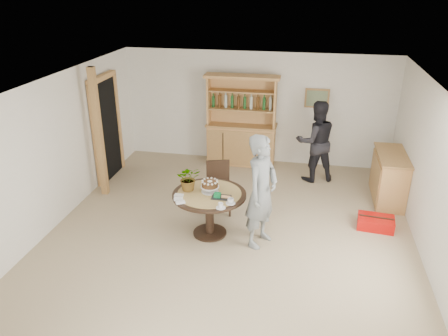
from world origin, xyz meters
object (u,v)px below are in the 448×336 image
dining_table (209,202)px  red_suitcase (376,223)px  teen_boy (261,192)px  adult_person (316,141)px  sideboard (389,177)px  dining_chair (218,184)px  hutch (241,135)px

dining_table → red_suitcase: dining_table is taller
teen_boy → adult_person: teen_boy is taller
adult_person → red_suitcase: size_ratio=2.68×
teen_boy → adult_person: bearing=6.1°
adult_person → sideboard: bearing=135.6°
sideboard → dining_table: (-3.07, -1.85, 0.13)m
dining_table → sideboard: bearing=31.1°
sideboard → teen_boy: 2.99m
sideboard → dining_chair: dining_chair is taller
sideboard → dining_table: bearing=-148.9°
red_suitcase → dining_chair: bearing=-176.1°
sideboard → dining_table: 3.59m
dining_table → adult_person: 3.03m
sideboard → hutch: bearing=157.8°
hutch → sideboard: (3.04, -1.24, -0.22)m
hutch → teen_boy: hutch is taller
hutch → red_suitcase: hutch is taller
hutch → teen_boy: bearing=-75.6°
sideboard → red_suitcase: bearing=-106.2°
dining_chair → dining_table: bearing=-105.2°
dining_table → red_suitcase: size_ratio=1.88×
teen_boy → dining_chair: bearing=66.7°
dining_table → adult_person: adult_person is taller
dining_chair → teen_boy: bearing=-63.4°
red_suitcase → teen_boy: bearing=-150.5°
hutch → teen_boy: (0.82, -3.19, 0.23)m
dining_chair → red_suitcase: size_ratio=1.48×
dining_chair → teen_boy: size_ratio=0.51×
dining_chair → teen_boy: teen_boy is taller
dining_table → red_suitcase: 2.88m
dining_table → dining_chair: 0.83m
teen_boy → red_suitcase: teen_boy is taller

